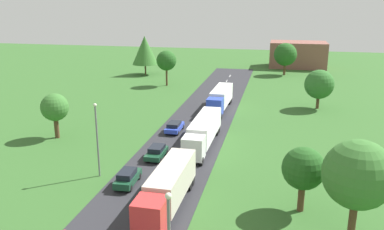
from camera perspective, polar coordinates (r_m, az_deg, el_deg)
name	(u,v)px	position (r m, az deg, el deg)	size (l,w,h in m)	color
road	(164,173)	(44.76, -3.97, -8.14)	(10.00, 140.00, 0.06)	#2B2B30
lane_marking_centre	(157,183)	(42.52, -4.94, -9.47)	(0.16, 124.73, 0.01)	white
truck_lead	(168,188)	(36.69, -3.43, -10.18)	(2.61, 12.11, 3.61)	red
truck_second	(203,131)	(51.91, 1.61, -2.23)	(2.61, 13.67, 3.46)	white
truck_third	(220,98)	(69.16, 4.02, 2.42)	(2.79, 12.18, 3.54)	blue
car_second	(128,177)	(42.08, -9.07, -8.68)	(1.84, 4.33, 1.60)	#19472D
car_third	(156,152)	(48.48, -5.04, -5.21)	(1.88, 4.13, 1.44)	#19472D
car_fourth	(174,127)	(57.71, -2.49, -1.65)	(1.93, 4.39, 1.43)	blue
lamppost_second	(97,136)	(43.49, -13.24, -2.93)	(0.36, 0.36, 8.08)	slate
tree_oak	(303,169)	(36.94, 15.44, -7.33)	(3.80, 3.80, 5.99)	#513823
tree_birch	(55,108)	(57.45, -18.79, 0.98)	(3.73, 3.73, 6.19)	#513823
tree_maple	(319,84)	(72.73, 17.50, 4.14)	(5.02, 5.02, 6.79)	#513823
tree_pine	(358,175)	(33.57, 22.35, -7.80)	(5.43, 5.43, 8.20)	#513823
tree_elm	(145,50)	(102.07, -6.67, 9.06)	(6.35, 6.35, 9.63)	#513823
tree_ash	(285,54)	(103.74, 13.02, 8.31)	(5.63, 5.63, 7.95)	#513823
tree_lime	(166,61)	(88.41, -3.63, 7.65)	(4.33, 4.33, 7.68)	#513823
distant_building	(298,55)	(117.13, 14.68, 8.24)	(15.16, 9.88, 6.99)	brown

